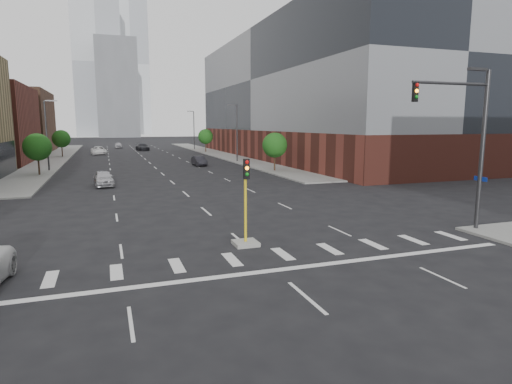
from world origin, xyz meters
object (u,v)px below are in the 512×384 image
car_mid_right (199,161)px  car_distant (118,145)px  mast_arm_signal (471,132)px  car_far_left (99,150)px  median_traffic_signal (246,227)px  car_deep_right (142,147)px  car_near_left (104,178)px

car_mid_right → car_distant: 53.50m
mast_arm_signal → car_far_left: (-20.39, 73.34, -4.84)m
car_distant → car_mid_right: bearing=-80.8°
median_traffic_signal → car_far_left: (-7.78, 71.87, -0.17)m
car_far_left → car_deep_right: (9.42, 10.63, 0.03)m
car_far_left → car_deep_right: bearing=43.2°
car_far_left → car_mid_right: bearing=-69.7°
car_mid_right → car_far_left: bearing=113.1°
car_mid_right → car_distant: car_distant is taller
median_traffic_signal → car_mid_right: bearing=81.3°
car_deep_right → median_traffic_signal: bearing=-98.5°
car_near_left → car_mid_right: car_near_left is taller
car_near_left → median_traffic_signal: bearing=-78.6°
car_far_left → mast_arm_signal: bearing=-79.7°
car_near_left → car_distant: (3.47, 70.06, -0.05)m
median_traffic_signal → car_near_left: bearing=105.5°
car_mid_right → car_deep_right: (-4.80, 40.46, 0.13)m
car_deep_right → car_distant: car_deep_right is taller
mast_arm_signal → car_near_left: size_ratio=2.02×
mast_arm_signal → car_mid_right: bearing=98.1°
car_distant → car_deep_right: bearing=-69.0°
car_near_left → car_mid_right: size_ratio=1.05×
mast_arm_signal → car_far_left: size_ratio=1.57×
car_near_left → car_far_left: size_ratio=0.78×
mast_arm_signal → car_near_left: mast_arm_signal is taller
car_far_left → car_distant: size_ratio=1.37×
mast_arm_signal → car_mid_right: 44.23m
median_traffic_signal → mast_arm_signal: size_ratio=0.48×
car_mid_right → car_deep_right: bearing=94.3°
car_distant → car_near_left: bearing=-94.1°
car_distant → mast_arm_signal: bearing=-81.9°
car_deep_right → mast_arm_signal: bearing=-89.9°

